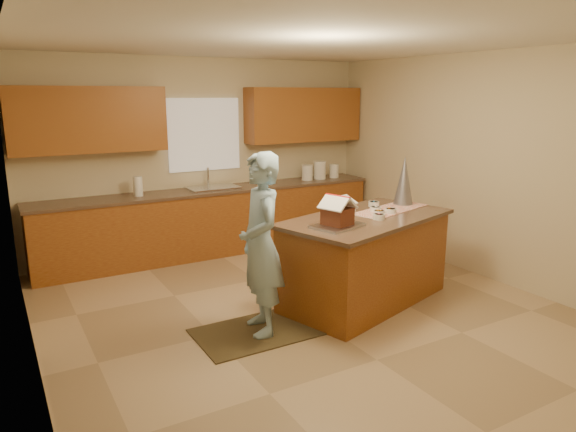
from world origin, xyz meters
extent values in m
plane|color=tan|center=(0.00, 0.00, 0.00)|extent=(5.50, 5.50, 0.00)
plane|color=silver|center=(0.00, 0.00, 2.70)|extent=(5.50, 5.50, 0.00)
plane|color=beige|center=(0.00, 2.75, 1.35)|extent=(5.50, 5.50, 0.00)
plane|color=beige|center=(-2.50, 0.00, 1.35)|extent=(5.50, 5.50, 0.00)
plane|color=beige|center=(2.50, 0.00, 1.35)|extent=(5.50, 5.50, 0.00)
plane|color=gray|center=(-2.48, -0.80, 1.25)|extent=(0.00, 2.50, 2.50)
cube|color=white|center=(0.00, 2.72, 1.65)|extent=(1.05, 0.03, 1.00)
cube|color=#92571E|center=(0.00, 2.45, 0.44)|extent=(4.80, 0.60, 0.88)
cube|color=brown|center=(0.00, 2.45, 0.90)|extent=(4.85, 0.63, 0.04)
cube|color=#9A6121|center=(-1.55, 2.57, 1.90)|extent=(1.85, 0.35, 0.80)
cube|color=#9A6121|center=(1.55, 2.57, 1.90)|extent=(1.85, 0.35, 0.80)
cube|color=silver|center=(0.00, 2.45, 0.89)|extent=(0.70, 0.45, 0.12)
cylinder|color=silver|center=(0.00, 2.63, 1.06)|extent=(0.03, 0.03, 0.28)
cube|color=#92571E|center=(0.72, -0.04, 0.45)|extent=(2.04, 1.41, 0.91)
cube|color=brown|center=(0.72, -0.04, 0.93)|extent=(2.14, 1.52, 0.04)
cube|color=#A5250B|center=(1.16, 0.09, 0.95)|extent=(1.09, 0.65, 0.01)
cube|color=silver|center=(0.19, -0.25, 0.96)|extent=(0.55, 0.47, 0.03)
cube|color=white|center=(0.76, 0.38, 1.04)|extent=(0.27, 0.23, 0.10)
cone|color=#A5A4AF|center=(1.48, 0.24, 1.23)|extent=(0.28, 0.28, 0.57)
cube|color=black|center=(-0.64, -0.15, 0.01)|extent=(1.15, 0.75, 0.01)
imported|color=#94BBD2|center=(-0.59, -0.15, 0.86)|extent=(0.52, 0.68, 1.70)
cylinder|color=white|center=(1.54, 2.45, 1.04)|extent=(0.17, 0.17, 0.23)
cylinder|color=white|center=(1.77, 2.45, 1.06)|extent=(0.19, 0.19, 0.28)
cylinder|color=white|center=(2.04, 2.45, 1.03)|extent=(0.15, 0.15, 0.21)
cylinder|color=white|center=(-1.03, 2.45, 1.05)|extent=(0.12, 0.12, 0.25)
cube|color=brown|center=(0.19, -0.25, 1.06)|extent=(0.29, 0.30, 0.16)
cube|color=white|center=(0.13, -0.27, 1.19)|extent=(0.23, 0.32, 0.13)
cube|color=white|center=(0.26, -0.23, 1.19)|extent=(0.23, 0.32, 0.13)
cylinder|color=red|center=(0.19, -0.25, 1.25)|extent=(0.10, 0.28, 0.02)
cylinder|color=#CD2457|center=(0.61, 0.12, 0.98)|extent=(0.12, 0.12, 0.06)
cylinder|color=#933176|center=(0.43, 0.17, 0.98)|extent=(0.12, 0.12, 0.06)
cylinder|color=pink|center=(0.75, -0.20, 0.98)|extent=(0.12, 0.12, 0.06)
cylinder|color=green|center=(0.69, 0.25, 0.98)|extent=(0.12, 0.12, 0.06)
cylinder|color=orange|center=(0.86, -0.08, 0.98)|extent=(0.12, 0.12, 0.06)
cylinder|color=#317BBB|center=(1.11, 0.32, 0.98)|extent=(0.12, 0.12, 0.06)
cylinder|color=silver|center=(0.94, 0.09, 0.98)|extent=(0.12, 0.12, 0.06)
cylinder|color=#C36322|center=(1.03, -0.06, 0.98)|extent=(0.12, 0.12, 0.06)
camera|label=1|loc=(-2.68, -4.25, 2.20)|focal=32.52mm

